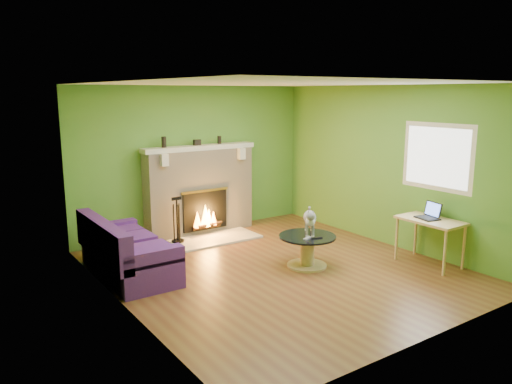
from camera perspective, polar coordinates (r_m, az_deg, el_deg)
floor at (r=7.21m, az=2.56°, el=-8.83°), size 5.00×5.00×0.00m
ceiling at (r=6.77m, az=2.76°, el=12.29°), size 5.00×5.00×0.00m
wall_back at (r=8.97m, az=-7.07°, el=3.65°), size 5.00×0.00×5.00m
wall_front at (r=5.16m, az=19.73°, el=-2.63°), size 5.00×0.00×5.00m
wall_left at (r=5.82m, az=-15.28°, el=-0.83°), size 0.00×5.00×5.00m
wall_right at (r=8.41m, az=14.96°, el=2.85°), size 0.00×5.00×5.00m
window_frame at (r=7.83m, az=20.01°, el=3.79°), size 0.00×1.20×1.20m
window_pane at (r=7.82m, az=19.98°, el=3.78°), size 0.00×1.06×1.06m
fireplace at (r=8.89m, az=-6.44°, el=0.16°), size 2.10×0.46×1.58m
hearth at (r=8.64m, az=-4.70°, el=-5.32°), size 1.50×0.75×0.03m
mantel at (r=8.76m, az=-6.49°, el=5.07°), size 2.10×0.28×0.08m
sofa at (r=7.15m, az=-14.73°, el=-6.75°), size 0.86×1.80×0.81m
coffee_table at (r=7.28m, az=5.86°, el=-6.46°), size 0.82×0.82×0.46m
desk at (r=7.67m, az=19.32°, el=-3.56°), size 0.53×0.92×0.68m
cat at (r=7.26m, az=6.15°, el=-3.25°), size 0.58×0.66×0.40m
remote_silver at (r=7.07m, az=5.91°, el=-5.26°), size 0.18×0.10×0.02m
remote_black at (r=7.10m, az=6.96°, el=-5.21°), size 0.17×0.09×0.02m
laptop at (r=7.63m, az=19.03°, el=-2.05°), size 0.34×0.37×0.24m
fire_tools at (r=8.38m, az=-9.00°, el=-3.11°), size 0.21×0.21×0.77m
mantel_vase_left at (r=8.49m, az=-10.48°, el=5.64°), size 0.08×0.08×0.18m
mantel_vase_right at (r=8.98m, az=-4.21°, el=5.97°), size 0.07×0.07×0.14m
mantel_box at (r=8.76m, az=-6.75°, el=5.66°), size 0.12×0.08×0.10m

